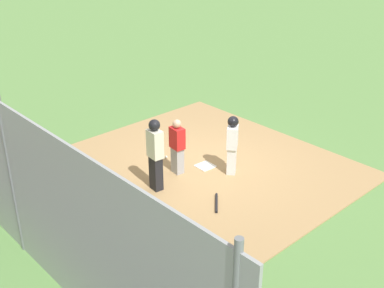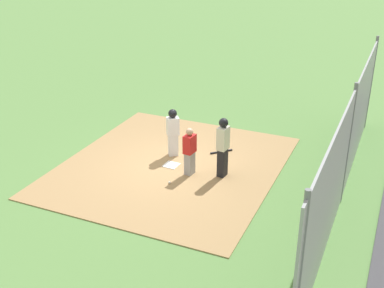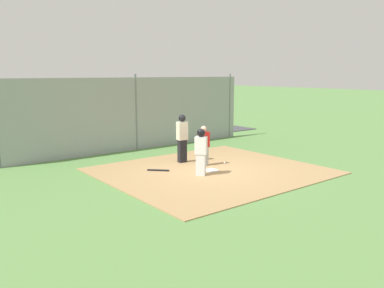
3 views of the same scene
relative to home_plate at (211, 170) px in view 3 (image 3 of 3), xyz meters
name	(u,v)px [view 3 (image 3 of 3)]	position (x,y,z in m)	size (l,w,h in m)	color
ground_plane	(211,171)	(0.00, 0.00, -0.04)	(140.00, 140.00, 0.00)	#5B8947
dirt_infield	(211,171)	(0.00, 0.00, -0.03)	(7.20, 6.40, 0.03)	#A88456
home_plate	(211,170)	(0.00, 0.00, 0.00)	(0.44, 0.44, 0.02)	white
catcher	(204,145)	(-0.26, -0.74, 0.74)	(0.41, 0.31, 1.47)	#9E9EA3
umpire	(182,137)	(0.02, -1.67, 0.96)	(0.41, 0.30, 1.83)	black
runner	(201,149)	(0.69, 0.26, 0.87)	(0.44, 0.46, 1.57)	silver
baseball_bat	(158,170)	(1.50, -1.09, 0.02)	(0.06, 0.06, 0.78)	black
baseball	(225,163)	(-1.06, -0.46, 0.03)	(0.07, 0.07, 0.07)	white
backstop_fence	(136,114)	(0.00, -5.10, 1.56)	(12.00, 0.10, 3.35)	#93999E
parking_lot	(101,138)	(0.00, -8.75, -0.02)	(18.00, 5.20, 0.04)	#424247
parked_car_red	(141,122)	(-2.79, -9.39, 0.57)	(4.29, 2.06, 1.28)	maroon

